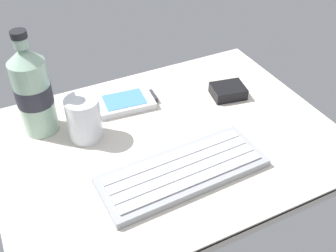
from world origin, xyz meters
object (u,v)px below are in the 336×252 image
Objects in this scene: keyboard at (183,171)px; water_bottle at (33,91)px; juice_cup at (84,120)px; handheld_device at (125,102)px; charger_block at (228,91)px.

keyboard is 30.99cm from water_bottle.
water_bottle is (-7.14, 5.99, 5.10)cm from juice_cup.
handheld_device is 12.49cm from juice_cup.
keyboard is 3.45× the size of juice_cup.
water_bottle is (-18.91, 23.14, 8.20)cm from keyboard.
keyboard is at bearing -50.75° from water_bottle.
handheld_device is 1.90× the size of charger_block.
handheld_device is 0.64× the size of water_bottle.
charger_block is at bearing -9.48° from water_bottle.
handheld_device is at bearing 30.77° from juice_cup.
charger_block is (21.34, -6.68, 0.47)cm from handheld_device.
charger_block is (31.72, -0.50, -2.71)cm from juice_cup.
water_bottle is 2.97× the size of charger_block.
water_bottle reaches higher than keyboard.
juice_cup is (-11.78, 17.15, 3.10)cm from keyboard.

